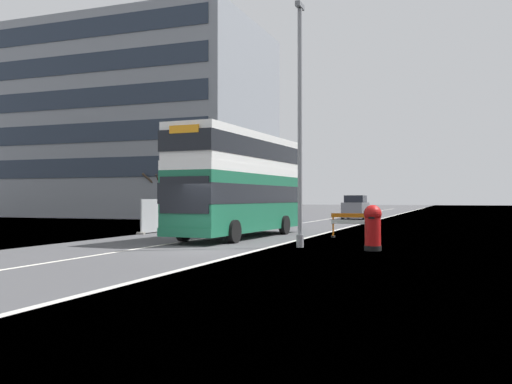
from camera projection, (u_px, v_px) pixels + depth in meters
ground at (213, 251)px, 20.72m from camera, size 140.00×280.00×0.10m
double_decker_bus at (240, 182)px, 27.36m from camera, size 3.12×10.92×5.07m
lamppost_foreground at (300, 131)px, 21.86m from camera, size 0.29×0.70×9.58m
red_pillar_postbox at (373, 225)px, 20.52m from camera, size 0.66×0.66×1.68m
roadworks_barrier at (350, 222)px, 27.18m from camera, size 1.78×0.59×1.18m
construction_site_fence at (229, 212)px, 40.73m from camera, size 0.44×24.00×1.92m
car_oncoming_near at (283, 209)px, 45.21m from camera, size 1.95×3.99×2.19m
car_receding_mid at (356, 208)px, 50.70m from camera, size 2.03×4.20×2.17m
bare_tree_far_verge_near at (160, 194)px, 50.46m from camera, size 2.48×2.86×4.58m
bare_tree_far_verge_mid at (264, 195)px, 64.09m from camera, size 2.51×2.80×4.34m
backdrop_office_block at (128, 125)px, 61.19m from camera, size 29.27×17.44×19.82m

